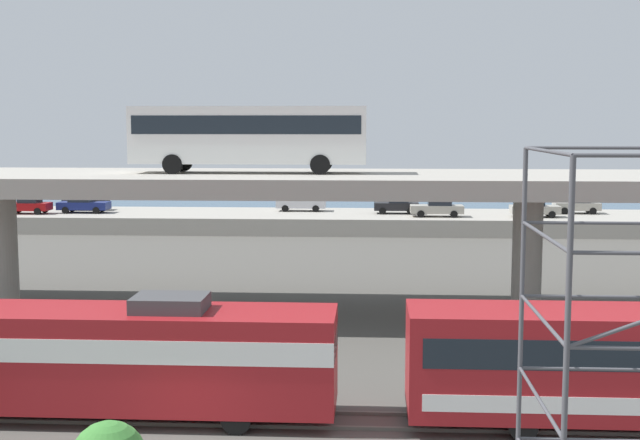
# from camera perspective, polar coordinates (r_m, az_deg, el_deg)

# --- Properties ---
(rail_strip_near) EXTENTS (110.00, 0.12, 0.12)m
(rail_strip_near) POSITION_cam_1_polar(r_m,az_deg,el_deg) (28.82, -8.37, -13.38)
(rail_strip_near) COLOR #59544C
(rail_strip_near) RESTS_ON ground_plane
(rail_strip_far) EXTENTS (110.00, 0.12, 0.12)m
(rail_strip_far) POSITION_cam_1_polar(r_m,az_deg,el_deg) (30.13, -7.81, -12.47)
(rail_strip_far) COLOR #59544C
(rail_strip_far) RESTS_ON ground_plane
(train_locomotive) EXTENTS (17.71, 3.04, 4.18)m
(train_locomotive) POSITION_cam_1_polar(r_m,az_deg,el_deg) (30.07, -16.78, -8.49)
(train_locomotive) COLOR maroon
(train_locomotive) RESTS_ON ground_plane
(highway_overpass) EXTENTS (96.00, 10.01, 7.26)m
(highway_overpass) POSITION_cam_1_polar(r_m,az_deg,el_deg) (43.72, -4.05, 2.22)
(highway_overpass) COLOR #9E998E
(highway_overpass) RESTS_ON ground_plane
(transit_bus_on_overpass) EXTENTS (12.00, 2.68, 3.40)m
(transit_bus_on_overpass) POSITION_cam_1_polar(r_m,az_deg,el_deg) (44.01, -4.79, 5.82)
(transit_bus_on_overpass) COLOR silver
(transit_bus_on_overpass) RESTS_ON highway_overpass
(pier_parking_lot) EXTENTS (67.05, 10.29, 1.52)m
(pier_parking_lot) POSITION_cam_1_polar(r_m,az_deg,el_deg) (78.95, -0.72, -0.09)
(pier_parking_lot) COLOR #9E998E
(pier_parking_lot) RESTS_ON ground_plane
(parked_car_0) EXTENTS (4.65, 1.89, 1.50)m
(parked_car_0) POSITION_cam_1_polar(r_m,az_deg,el_deg) (80.76, -1.30, 1.15)
(parked_car_0) COLOR #B7B7BC
(parked_car_0) RESTS_ON pier_parking_lot
(parked_car_1) EXTENTS (4.64, 2.00, 1.50)m
(parked_car_1) POSITION_cam_1_polar(r_m,az_deg,el_deg) (82.15, -15.53, 1.01)
(parked_car_1) COLOR navy
(parked_car_1) RESTS_ON pier_parking_lot
(parked_car_2) EXTENTS (4.18, 1.86, 1.50)m
(parked_car_2) POSITION_cam_1_polar(r_m,az_deg,el_deg) (84.76, -15.38, 1.17)
(parked_car_2) COLOR black
(parked_car_2) RESTS_ON pier_parking_lot
(parked_car_3) EXTENTS (4.13, 1.97, 1.50)m
(parked_car_3) POSITION_cam_1_polar(r_m,az_deg,el_deg) (82.05, 16.79, 0.96)
(parked_car_3) COLOR #9E998C
(parked_car_3) RESTS_ON pier_parking_lot
(parked_car_4) EXTENTS (4.27, 1.99, 1.50)m
(parked_car_4) POSITION_cam_1_polar(r_m,az_deg,el_deg) (77.89, 14.13, 0.76)
(parked_car_4) COLOR #9E998C
(parked_car_4) RESTS_ON pier_parking_lot
(parked_car_5) EXTENTS (4.06, 1.88, 1.50)m
(parked_car_5) POSITION_cam_1_polar(r_m,az_deg,el_deg) (78.80, 5.14, 0.99)
(parked_car_5) COLOR black
(parked_car_5) RESTS_ON pier_parking_lot
(parked_car_6) EXTENTS (4.03, 1.97, 1.50)m
(parked_car_6) POSITION_cam_1_polar(r_m,az_deg,el_deg) (82.81, -18.91, 0.93)
(parked_car_6) COLOR maroon
(parked_car_6) RESTS_ON pier_parking_lot
(parked_car_7) EXTENTS (4.68, 1.93, 1.50)m
(parked_car_7) POSITION_cam_1_polar(r_m,az_deg,el_deg) (76.60, 7.84, 0.80)
(parked_car_7) COLOR #9E998C
(parked_car_7) RESTS_ON pier_parking_lot
(harbor_water) EXTENTS (140.00, 36.00, 0.01)m
(harbor_water) POSITION_cam_1_polar(r_m,az_deg,el_deg) (101.86, 0.21, 0.97)
(harbor_water) COLOR #385B7A
(harbor_water) RESTS_ON ground_plane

